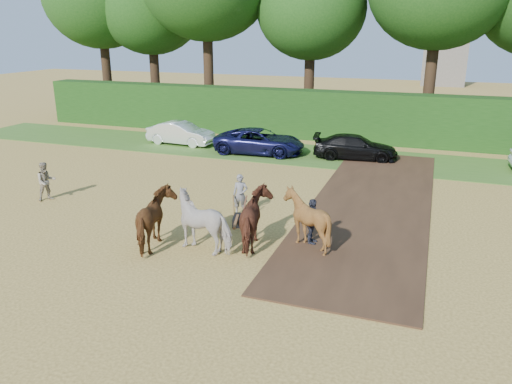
{
  "coord_description": "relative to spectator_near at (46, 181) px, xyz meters",
  "views": [
    {
      "loc": [
        3.48,
        -12.18,
        6.64
      ],
      "look_at": [
        -1.9,
        2.86,
        1.4
      ],
      "focal_mm": 35.0,
      "sensor_mm": 36.0,
      "label": 1
    }
  ],
  "objects": [
    {
      "name": "hedgerow",
      "position": [
        10.96,
        15.46,
        0.71
      ],
      "size": [
        46.0,
        1.6,
        3.0
      ],
      "primitive_type": "cube",
      "color": "#14380F",
      "rests_on": "ground"
    },
    {
      "name": "earth_strip",
      "position": [
        12.46,
        3.96,
        -0.76
      ],
      "size": [
        4.5,
        17.0,
        0.05
      ],
      "primitive_type": "cube",
      "color": "#472D1C",
      "rests_on": "ground"
    },
    {
      "name": "ground",
      "position": [
        10.96,
        -3.04,
        -0.79
      ],
      "size": [
        120.0,
        120.0,
        0.0
      ],
      "primitive_type": "plane",
      "color": "gold",
      "rests_on": "ground"
    },
    {
      "name": "grass_verge",
      "position": [
        10.96,
        10.96,
        -0.77
      ],
      "size": [
        50.0,
        5.0,
        0.03
      ],
      "primitive_type": "cube",
      "color": "#38601E",
      "rests_on": "ground"
    },
    {
      "name": "spectator_near",
      "position": [
        0.0,
        0.0,
        0.0
      ],
      "size": [
        0.92,
        0.97,
        1.58
      ],
      "primitive_type": "imported",
      "rotation": [
        0.0,
        0.0,
        0.98
      ],
      "color": "tan",
      "rests_on": "ground"
    },
    {
      "name": "spectator_far",
      "position": [
        11.11,
        -0.65,
        -0.02
      ],
      "size": [
        0.4,
        0.91,
        1.53
      ],
      "primitive_type": "imported",
      "rotation": [
        0.0,
        0.0,
        1.59
      ],
      "color": "#252731",
      "rests_on": "ground"
    },
    {
      "name": "plough_team",
      "position": [
        8.76,
        -1.63,
        0.12
      ],
      "size": [
        6.16,
        5.11,
        1.84
      ],
      "color": "#5A3816",
      "rests_on": "ground"
    },
    {
      "name": "parked_cars",
      "position": [
        13.33,
        10.88,
        -0.11
      ],
      "size": [
        30.96,
        3.12,
        1.4
      ],
      "color": "white",
      "rests_on": "ground"
    }
  ]
}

